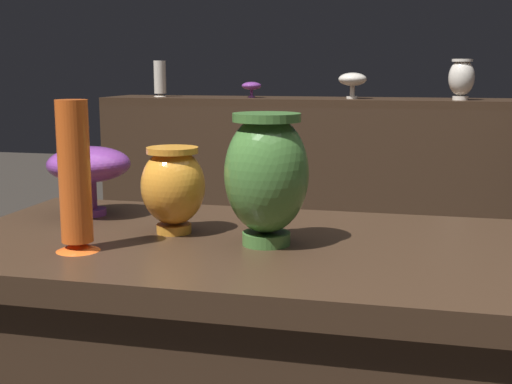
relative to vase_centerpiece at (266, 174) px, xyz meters
name	(u,v)px	position (x,y,z in m)	size (l,w,h in m)	color
back_display_shelf	(350,194)	(-0.05, 2.22, -0.44)	(2.60, 0.40, 0.99)	#382619
vase_centerpiece	(266,174)	(0.00, 0.00, 0.00)	(0.16, 0.16, 0.25)	#477A38
vase_tall_behind	(173,186)	(-0.21, 0.05, -0.04)	(0.13, 0.13, 0.18)	orange
vase_left_accent	(75,181)	(-0.33, -0.13, -0.01)	(0.08, 0.08, 0.28)	#E55B1E
vase_right_accent	(89,166)	(-0.45, 0.17, -0.02)	(0.19, 0.19, 0.16)	#7A388E
shelf_vase_center	(353,80)	(-0.05, 2.19, 0.14)	(0.14, 0.14, 0.13)	silver
shelf_vase_far_left	(160,79)	(-1.09, 2.23, 0.15)	(0.07, 0.07, 0.19)	silver
shelf_vase_right	(462,78)	(0.47, 2.15, 0.16)	(0.12, 0.12, 0.19)	silver
shelf_vase_left	(252,86)	(-0.57, 2.19, 0.11)	(0.10, 0.10, 0.08)	#7A388E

